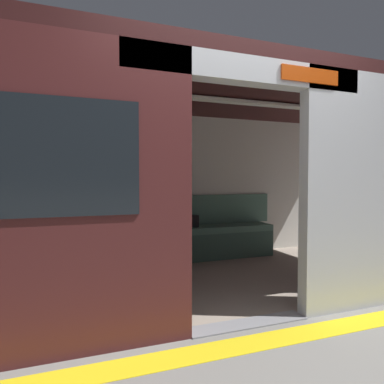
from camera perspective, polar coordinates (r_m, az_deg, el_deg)
ground_plane at (r=3.03m, az=9.23°, el=-20.78°), size 60.00×60.00×0.00m
platform_edge_strip at (r=2.79m, az=12.56°, el=-22.80°), size 8.00×0.24×0.01m
train_car at (r=3.85m, az=-0.51°, el=6.84°), size 6.40×2.71×2.25m
bench_seat at (r=4.88m, az=-3.78°, el=-7.37°), size 3.21×0.44×0.48m
person_seated at (r=4.77m, az=-4.27°, el=-3.62°), size 0.55×0.70×1.21m
handbag at (r=5.00m, az=-0.51°, el=-4.85°), size 0.26×0.15×0.17m
book at (r=4.77m, az=-9.10°, el=-6.09°), size 0.22×0.26×0.03m
grab_pole_door at (r=3.03m, az=-2.56°, el=-0.19°), size 0.04×0.04×2.11m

